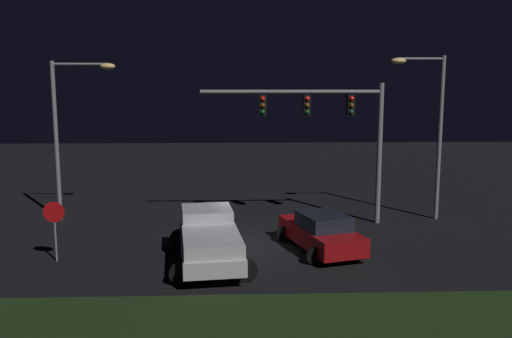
% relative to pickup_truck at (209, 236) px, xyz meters
% --- Properties ---
extents(ground_plane, '(80.00, 80.00, 0.00)m').
position_rel_pickup_truck_xyz_m(ground_plane, '(1.51, 2.68, -1.00)').
color(ground_plane, black).
extents(pickup_truck, '(3.30, 5.60, 1.80)m').
position_rel_pickup_truck_xyz_m(pickup_truck, '(0.00, 0.00, 0.00)').
color(pickup_truck, '#B7B7BC').
rests_on(pickup_truck, ground_plane).
extents(car_sedan, '(3.25, 4.73, 1.51)m').
position_rel_pickup_truck_xyz_m(car_sedan, '(4.28, 1.27, -0.26)').
color(car_sedan, maroon).
rests_on(car_sedan, ground_plane).
extents(traffic_signal_gantry, '(8.32, 0.56, 6.50)m').
position_rel_pickup_truck_xyz_m(traffic_signal_gantry, '(5.17, 5.46, 3.90)').
color(traffic_signal_gantry, slate).
rests_on(traffic_signal_gantry, ground_plane).
extents(street_lamp_left, '(3.00, 0.44, 7.51)m').
position_rel_pickup_truck_xyz_m(street_lamp_left, '(-6.83, 6.75, 3.82)').
color(street_lamp_left, slate).
rests_on(street_lamp_left, ground_plane).
extents(street_lamp_right, '(2.57, 0.44, 7.76)m').
position_rel_pickup_truck_xyz_m(street_lamp_right, '(10.14, 6.14, 3.92)').
color(street_lamp_right, slate).
rests_on(street_lamp_right, ground_plane).
extents(stop_sign, '(0.76, 0.08, 2.23)m').
position_rel_pickup_truck_xyz_m(stop_sign, '(-5.58, 0.33, 0.56)').
color(stop_sign, slate).
rests_on(stop_sign, ground_plane).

